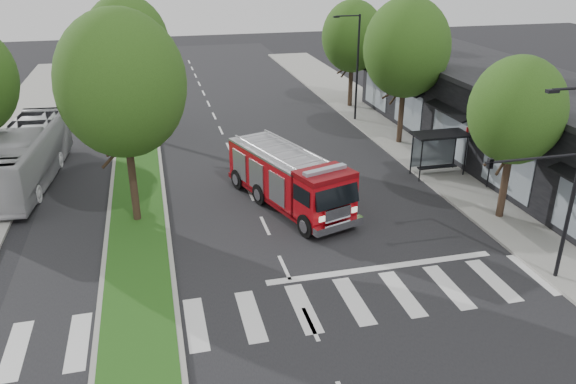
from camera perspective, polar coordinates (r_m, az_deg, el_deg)
ground at (r=23.88m, az=-0.37°, el=-7.69°), size 140.00×140.00×0.00m
sidewalk_right at (r=36.62m, az=15.17°, el=3.06°), size 5.00×80.00×0.15m
median at (r=39.82m, az=-15.06°, el=4.72°), size 3.00×50.00×0.15m
storefront_row at (r=38.25m, az=21.53°, el=6.92°), size 8.00×30.00×5.00m
bus_shelter at (r=33.85m, az=15.04°, el=4.93°), size 3.20×1.60×2.61m
tree_right_near at (r=28.10m, az=22.21°, el=7.64°), size 4.40×4.40×8.05m
tree_right_mid at (r=38.02m, az=11.95°, el=14.14°), size 5.60×5.60×9.72m
tree_right_far at (r=47.23m, az=6.59°, el=15.43°), size 5.00×5.00×8.73m
tree_median_near at (r=26.48m, az=-16.56°, el=10.44°), size 5.80×5.80×10.16m
tree_median_far at (r=40.31m, az=-16.04°, el=14.26°), size 5.60×5.60×9.72m
streetlight_right_near at (r=23.11m, az=25.71°, el=1.62°), size 4.08×0.22×8.00m
streetlight_right_far at (r=43.35m, az=6.89°, el=12.87°), size 2.11×0.20×8.00m
fire_engine at (r=28.87m, az=0.07°, el=1.35°), size 5.30×9.25×3.08m
city_bus at (r=35.01m, az=-25.14°, el=3.32°), size 3.75×11.72×3.21m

